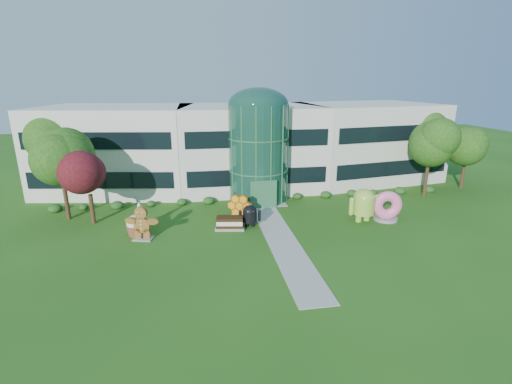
{
  "coord_description": "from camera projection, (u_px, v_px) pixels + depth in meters",
  "views": [
    {
      "loc": [
        -6.45,
        -24.93,
        12.13
      ],
      "look_at": [
        -1.24,
        6.0,
        2.6
      ],
      "focal_mm": 26.0,
      "sensor_mm": 36.0,
      "label": 1
    }
  ],
  "objects": [
    {
      "name": "honeycomb",
      "position": [
        240.0,
        206.0,
        34.08
      ],
      "size": [
        2.55,
        1.73,
        1.89
      ],
      "primitive_type": null,
      "rotation": [
        0.0,
        0.0,
        -0.4
      ],
      "color": "orange",
      "rests_on": "ground"
    },
    {
      "name": "walkway",
      "position": [
        279.0,
        236.0,
        29.95
      ],
      "size": [
        2.4,
        20.0,
        0.04
      ],
      "primitive_type": "cube",
      "color": "#9E9E93",
      "rests_on": "ground"
    },
    {
      "name": "froyo",
      "position": [
        140.0,
        216.0,
        30.93
      ],
      "size": [
        1.42,
        1.42,
        2.42
      ],
      "primitive_type": null,
      "rotation": [
        0.0,
        0.0,
        -0.01
      ],
      "color": "white",
      "rests_on": "ground"
    },
    {
      "name": "tree_red",
      "position": [
        90.0,
        191.0,
        31.81
      ],
      "size": [
        4.0,
        4.0,
        6.0
      ],
      "primitive_type": null,
      "color": "#3F0C14",
      "rests_on": "ground"
    },
    {
      "name": "cupcake",
      "position": [
        135.0,
        225.0,
        29.88
      ],
      "size": [
        1.9,
        1.9,
        1.74
      ],
      "primitive_type": null,
      "rotation": [
        0.0,
        0.0,
        0.39
      ],
      "color": "white",
      "rests_on": "ground"
    },
    {
      "name": "ice_cream_sandwich",
      "position": [
        230.0,
        223.0,
        31.25
      ],
      "size": [
        2.61,
        1.6,
        1.09
      ],
      "primitive_type": null,
      "rotation": [
        0.0,
        0.0,
        -0.16
      ],
      "color": "black",
      "rests_on": "ground"
    },
    {
      "name": "trees_backdrop",
      "position": [
        257.0,
        158.0,
        39.12
      ],
      "size": [
        52.0,
        8.0,
        8.4
      ],
      "primitive_type": null,
      "color": "#1A4411",
      "rests_on": "ground"
    },
    {
      "name": "android_green",
      "position": [
        364.0,
        202.0,
        32.69
      ],
      "size": [
        3.43,
        2.62,
        3.5
      ],
      "primitive_type": null,
      "rotation": [
        0.0,
        0.0,
        0.19
      ],
      "color": "#95C23E",
      "rests_on": "ground"
    },
    {
      "name": "android_black",
      "position": [
        250.0,
        214.0,
        31.64
      ],
      "size": [
        2.06,
        1.47,
        2.23
      ],
      "primitive_type": null,
      "rotation": [
        0.0,
        0.0,
        -0.08
      ],
      "color": "black",
      "rests_on": "ground"
    },
    {
      "name": "ground",
      "position": [
        285.0,
        247.0,
        28.07
      ],
      "size": [
        140.0,
        140.0,
        0.0
      ],
      "primitive_type": "plane",
      "color": "#215114",
      "rests_on": "ground"
    },
    {
      "name": "donut",
      "position": [
        387.0,
        205.0,
        33.08
      ],
      "size": [
        2.84,
        1.75,
        2.76
      ],
      "primitive_type": null,
      "rotation": [
        0.0,
        0.0,
        -0.19
      ],
      "color": "#F75E8F",
      "rests_on": "ground"
    },
    {
      "name": "building",
      "position": [
        250.0,
        146.0,
        43.7
      ],
      "size": [
        46.0,
        15.0,
        9.3
      ],
      "primitive_type": null,
      "color": "beige",
      "rests_on": "ground"
    },
    {
      "name": "atrium",
      "position": [
        258.0,
        153.0,
        37.97
      ],
      "size": [
        6.0,
        6.0,
        9.8
      ],
      "primitive_type": "cylinder",
      "color": "#194738",
      "rests_on": "ground"
    },
    {
      "name": "gingerbread",
      "position": [
        142.0,
        223.0,
        29.0
      ],
      "size": [
        3.18,
        1.88,
        2.75
      ],
      "primitive_type": null,
      "rotation": [
        0.0,
        0.0,
        -0.26
      ],
      "color": "brown",
      "rests_on": "ground"
    }
  ]
}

